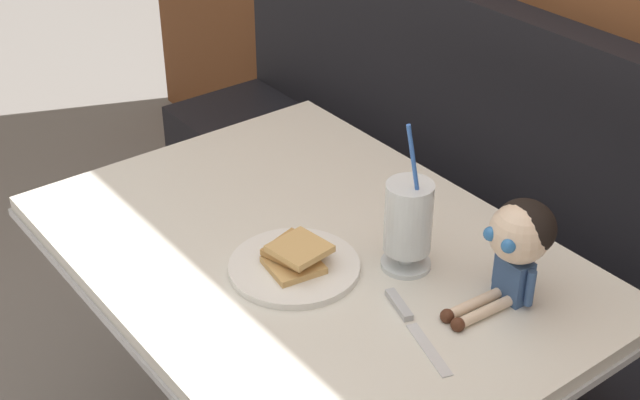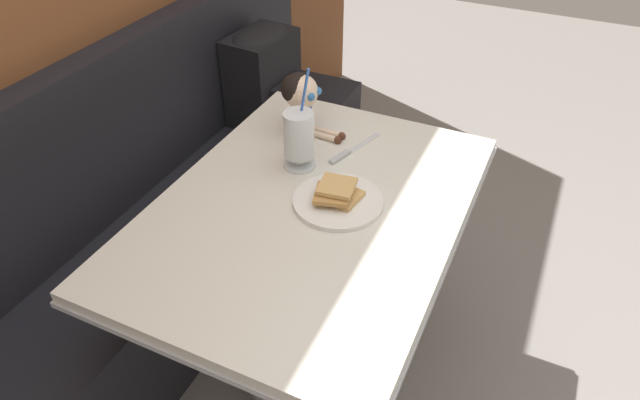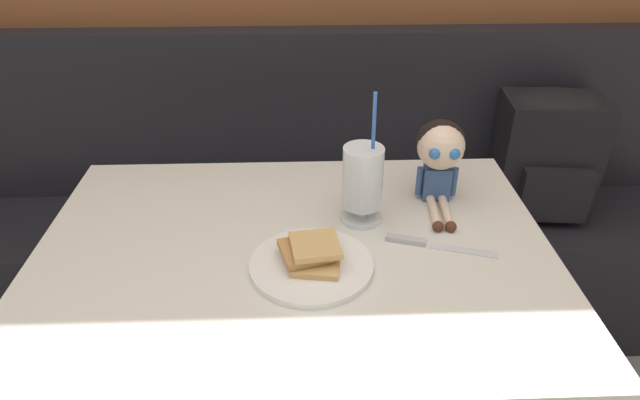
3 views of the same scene
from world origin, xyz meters
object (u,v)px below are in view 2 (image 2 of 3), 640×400
at_px(seated_doll, 301,95).
at_px(milkshake_glass, 299,137).
at_px(toast_plate, 338,199).
at_px(butter_knife, 347,153).
at_px(backpack, 264,74).

bearing_deg(seated_doll, milkshake_glass, -155.38).
distance_m(toast_plate, milkshake_glass, 0.23).
bearing_deg(butter_knife, toast_plate, -163.23).
height_order(milkshake_glass, backpack, milkshake_glass).
relative_size(toast_plate, butter_knife, 1.09).
bearing_deg(seated_doll, toast_plate, -139.41).
distance_m(toast_plate, seated_doll, 0.42).
relative_size(toast_plate, backpack, 0.62).
relative_size(milkshake_glass, backpack, 0.78).
xyz_separation_m(seated_doll, backpack, (0.45, 0.41, -0.21)).
relative_size(butter_knife, backpack, 0.57).
distance_m(toast_plate, butter_knife, 0.25).
relative_size(milkshake_glass, seated_doll, 1.42).
relative_size(milkshake_glass, butter_knife, 1.37).
bearing_deg(seated_doll, butter_knife, -109.98).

